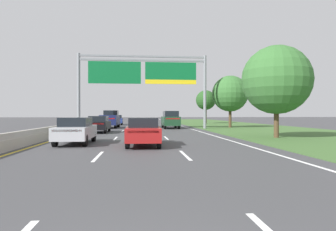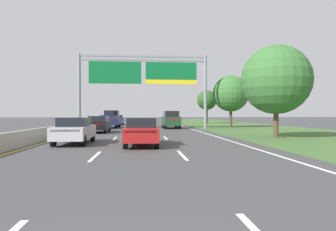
{
  "view_description": "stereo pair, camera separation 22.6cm",
  "coord_description": "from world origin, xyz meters",
  "views": [
    {
      "loc": [
        -0.11,
        -2.12,
        1.8
      ],
      "look_at": [
        2.65,
        26.49,
        1.61
      ],
      "focal_mm": 31.58,
      "sensor_mm": 36.0,
      "label": 1
    },
    {
      "loc": [
        0.11,
        -2.14,
        1.8
      ],
      "look_at": [
        2.65,
        26.49,
        1.61
      ],
      "focal_mm": 31.58,
      "sensor_mm": 36.0,
      "label": 2
    }
  ],
  "objects": [
    {
      "name": "car_blue_left_lane_sedan",
      "position": [
        -3.73,
        45.56,
        0.82
      ],
      "size": [
        1.94,
        4.45,
        1.57
      ],
      "rotation": [
        0.0,
        0.0,
        1.6
      ],
      "color": "navy",
      "rests_on": "ground"
    },
    {
      "name": "pickup_truck_navy",
      "position": [
        -3.75,
        35.45,
        1.07
      ],
      "size": [
        2.14,
        5.45,
        2.2
      ],
      "rotation": [
        0.0,
        0.0,
        1.55
      ],
      "color": "#161E47",
      "rests_on": "ground"
    },
    {
      "name": "overhead_sign_gantry",
      "position": [
        0.3,
        32.4,
        6.2
      ],
      "size": [
        15.06,
        0.42,
        8.71
      ],
      "color": "gray",
      "rests_on": "ground"
    },
    {
      "name": "median_barrier_concrete",
      "position": [
        -6.6,
        35.0,
        0.35
      ],
      "size": [
        0.6,
        110.0,
        0.85
      ],
      "color": "#A8A399",
      "rests_on": "ground"
    },
    {
      "name": "roadside_tree_far",
      "position": [
        11.96,
        50.94,
        4.25
      ],
      "size": [
        3.6,
        3.6,
        6.07
      ],
      "color": "#4C3823",
      "rests_on": "ground"
    },
    {
      "name": "car_red_centre_lane_sedan",
      "position": [
        0.1,
        14.48,
        0.82
      ],
      "size": [
        1.89,
        4.43,
        1.57
      ],
      "rotation": [
        0.0,
        0.0,
        1.56
      ],
      "color": "maroon",
      "rests_on": "ground"
    },
    {
      "name": "ground_plane",
      "position": [
        0.0,
        35.0,
        0.0
      ],
      "size": [
        220.0,
        220.0,
        0.0
      ],
      "primitive_type": "plane",
      "color": "#3D3D3F"
    },
    {
      "name": "grass_verge_right",
      "position": [
        13.95,
        35.0,
        0.01
      ],
      "size": [
        14.0,
        110.0,
        0.02
      ],
      "primitive_type": "cube",
      "color": "#3D602D",
      "rests_on": "ground"
    },
    {
      "name": "roadside_tree_near",
      "position": [
        10.0,
        18.88,
        4.29
      ],
      "size": [
        5.09,
        5.09,
        6.85
      ],
      "color": "#4C3823",
      "rests_on": "ground"
    },
    {
      "name": "car_darkgreen_right_lane_suv",
      "position": [
        3.64,
        33.55,
        1.1
      ],
      "size": [
        1.93,
        4.71,
        2.11
      ],
      "rotation": [
        0.0,
        0.0,
        1.58
      ],
      "color": "#193D23",
      "rests_on": "ground"
    },
    {
      "name": "car_silver_left_lane_sedan",
      "position": [
        -3.87,
        15.82,
        0.82
      ],
      "size": [
        1.83,
        4.4,
        1.57
      ],
      "rotation": [
        0.0,
        0.0,
        1.57
      ],
      "color": "#B2B5BA",
      "rests_on": "ground"
    },
    {
      "name": "roadside_tree_mid",
      "position": [
        11.45,
        34.74,
        4.35
      ],
      "size": [
        4.61,
        4.61,
        6.66
      ],
      "color": "#4C3823",
      "rests_on": "ground"
    },
    {
      "name": "lane_striping",
      "position": [
        0.0,
        34.54,
        0.0
      ],
      "size": [
        11.96,
        106.0,
        0.01
      ],
      "color": "white",
      "rests_on": "ground"
    },
    {
      "name": "car_black_left_lane_sedan",
      "position": [
        -3.94,
        26.24,
        0.82
      ],
      "size": [
        1.88,
        4.43,
        1.57
      ],
      "rotation": [
        0.0,
        0.0,
        1.56
      ],
      "color": "black",
      "rests_on": "ground"
    }
  ]
}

